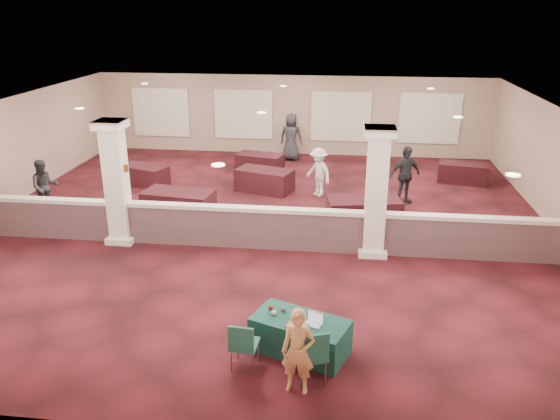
# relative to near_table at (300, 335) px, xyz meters

# --- Properties ---
(ground) EXTENTS (16.00, 16.00, 0.00)m
(ground) POSITION_rel_near_table_xyz_m (-1.56, 5.81, -0.32)
(ground) COLOR #4D131B
(ground) RESTS_ON ground
(wall_back) EXTENTS (16.00, 0.04, 3.20)m
(wall_back) POSITION_rel_near_table_xyz_m (-1.56, 13.81, 1.28)
(wall_back) COLOR gray
(wall_back) RESTS_ON ground
(wall_front) EXTENTS (16.00, 0.04, 3.20)m
(wall_front) POSITION_rel_near_table_xyz_m (-1.56, -2.19, 1.28)
(wall_front) COLOR gray
(wall_front) RESTS_ON ground
(ceiling) EXTENTS (16.00, 16.00, 0.02)m
(ceiling) POSITION_rel_near_table_xyz_m (-1.56, 5.81, 2.88)
(ceiling) COLOR white
(ceiling) RESTS_ON wall_back
(partition_wall) EXTENTS (15.60, 0.28, 1.10)m
(partition_wall) POSITION_rel_near_table_xyz_m (-1.56, 4.31, 0.25)
(partition_wall) COLOR #54393E
(partition_wall) RESTS_ON ground
(column_left) EXTENTS (0.72, 0.72, 3.20)m
(column_left) POSITION_rel_near_table_xyz_m (-5.06, 4.31, 1.31)
(column_left) COLOR white
(column_left) RESTS_ON ground
(column_right) EXTENTS (0.72, 0.72, 3.20)m
(column_right) POSITION_rel_near_table_xyz_m (1.44, 4.31, 1.31)
(column_right) COLOR white
(column_right) RESTS_ON ground
(sconce_left) EXTENTS (0.12, 0.12, 0.18)m
(sconce_left) POSITION_rel_near_table_xyz_m (-5.34, 4.31, 1.68)
(sconce_left) COLOR brown
(sconce_left) RESTS_ON column_left
(sconce_right) EXTENTS (0.12, 0.12, 0.18)m
(sconce_right) POSITION_rel_near_table_xyz_m (-4.78, 4.31, 1.68)
(sconce_right) COLOR brown
(sconce_right) RESTS_ON column_left
(near_table) EXTENTS (1.87, 1.38, 0.65)m
(near_table) POSITION_rel_near_table_xyz_m (0.00, 0.00, 0.00)
(near_table) COLOR #103B3A
(near_table) RESTS_ON ground
(conf_chair_main) EXTENTS (0.65, 0.65, 1.01)m
(conf_chair_main) POSITION_rel_near_table_xyz_m (0.26, -0.87, 0.27)
(conf_chair_main) COLOR #206056
(conf_chair_main) RESTS_ON ground
(conf_chair_side) EXTENTS (0.49, 0.49, 0.91)m
(conf_chair_side) POSITION_rel_near_table_xyz_m (-0.90, -0.65, 0.21)
(conf_chair_side) COLOR #206056
(conf_chair_side) RESTS_ON ground
(woman) EXTENTS (0.56, 0.40, 1.46)m
(woman) POSITION_rel_near_table_xyz_m (0.05, -1.06, 0.41)
(woman) COLOR #E0A361
(woman) RESTS_ON ground
(far_table_front_left) EXTENTS (2.10, 1.25, 0.80)m
(far_table_front_left) POSITION_rel_near_table_xyz_m (-4.06, 6.11, 0.08)
(far_table_front_left) COLOR black
(far_table_front_left) RESTS_ON ground
(far_table_front_center) EXTENTS (2.02, 1.44, 0.74)m
(far_table_front_center) POSITION_rel_near_table_xyz_m (-1.95, 8.81, 0.05)
(far_table_front_center) COLOR black
(far_table_front_center) RESTS_ON ground
(far_table_front_right) EXTENTS (2.14, 1.36, 0.81)m
(far_table_front_right) POSITION_rel_near_table_xyz_m (1.25, 6.11, 0.08)
(far_table_front_right) COLOR black
(far_table_front_right) RESTS_ON ground
(far_table_back_left) EXTENTS (1.82, 1.32, 0.67)m
(far_table_back_left) POSITION_rel_near_table_xyz_m (-6.18, 9.01, 0.01)
(far_table_back_left) COLOR black
(far_table_back_left) RESTS_ON ground
(far_table_back_center) EXTENTS (1.83, 1.20, 0.68)m
(far_table_back_center) POSITION_rel_near_table_xyz_m (-2.45, 10.99, 0.02)
(far_table_back_center) COLOR black
(far_table_back_center) RESTS_ON ground
(far_table_back_right) EXTENTS (1.80, 1.17, 0.67)m
(far_table_back_right) POSITION_rel_near_table_xyz_m (4.79, 10.62, 0.01)
(far_table_back_right) COLOR black
(far_table_back_right) RESTS_ON ground
(attendee_a) EXTENTS (0.89, 0.81, 1.64)m
(attendee_a) POSITION_rel_near_table_xyz_m (-8.06, 6.01, 0.50)
(attendee_a) COLOR black
(attendee_a) RESTS_ON ground
(attendee_b) EXTENTS (1.05, 1.03, 1.57)m
(attendee_b) POSITION_rel_near_table_xyz_m (-0.16, 8.60, 0.46)
(attendee_b) COLOR beige
(attendee_b) RESTS_ON ground
(attendee_c) EXTENTS (1.17, 0.96, 1.81)m
(attendee_c) POSITION_rel_near_table_xyz_m (2.53, 8.25, 0.58)
(attendee_c) COLOR black
(attendee_c) RESTS_ON ground
(attendee_d) EXTENTS (0.99, 0.64, 1.86)m
(attendee_d) POSITION_rel_near_table_xyz_m (-1.48, 12.81, 0.61)
(attendee_d) COLOR black
(attendee_d) RESTS_ON ground
(laptop_base) EXTENTS (0.34, 0.29, 0.02)m
(laptop_base) POSITION_rel_near_table_xyz_m (0.23, -0.14, 0.33)
(laptop_base) COLOR silver
(laptop_base) RESTS_ON near_table
(laptop_screen) EXTENTS (0.28, 0.11, 0.19)m
(laptop_screen) POSITION_rel_near_table_xyz_m (0.27, -0.04, 0.44)
(laptop_screen) COLOR silver
(laptop_screen) RESTS_ON near_table
(screen_glow) EXTENTS (0.25, 0.10, 0.17)m
(screen_glow) POSITION_rel_near_table_xyz_m (0.27, -0.05, 0.42)
(screen_glow) COLOR silver
(screen_glow) RESTS_ON near_table
(knitting) EXTENTS (0.42, 0.37, 0.03)m
(knitting) POSITION_rel_near_table_xyz_m (-0.04, -0.22, 0.34)
(knitting) COLOR orange
(knitting) RESTS_ON near_table
(yarn_cream) EXTENTS (0.10, 0.10, 0.10)m
(yarn_cream) POSITION_rel_near_table_xyz_m (-0.49, 0.09, 0.37)
(yarn_cream) COLOR beige
(yarn_cream) RESTS_ON near_table
(yarn_red) EXTENTS (0.09, 0.09, 0.09)m
(yarn_red) POSITION_rel_near_table_xyz_m (-0.56, 0.26, 0.37)
(yarn_red) COLOR maroon
(yarn_red) RESTS_ON near_table
(yarn_grey) EXTENTS (0.09, 0.09, 0.09)m
(yarn_grey) POSITION_rel_near_table_xyz_m (-0.33, 0.24, 0.37)
(yarn_grey) COLOR #545358
(yarn_grey) RESTS_ON near_table
(scissors) EXTENTS (0.11, 0.06, 0.01)m
(scissors) POSITION_rel_near_table_xyz_m (0.45, -0.44, 0.33)
(scissors) COLOR red
(scissors) RESTS_ON near_table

